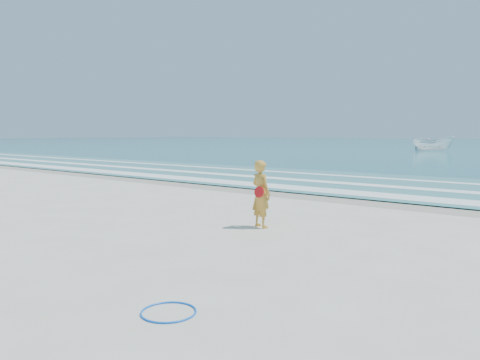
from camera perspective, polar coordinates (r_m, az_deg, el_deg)
The scene contains 9 objects.
ground at distance 10.74m, azimuth -16.37°, elevation -6.76°, with size 400.00×400.00×0.00m, color silver.
wet_sand at distance 17.41m, azimuth 8.77°, elevation -1.86°, with size 400.00×2.40×0.00m, color #B2A893.
shallow at distance 21.85m, azimuth 15.39°, elevation -0.36°, with size 400.00×10.00×0.01m, color #59B7AD.
foam_near at distance 18.53m, azimuth 10.79°, elevation -1.28°, with size 400.00×1.40×0.01m, color white.
foam_mid at distance 21.12m, azimuth 14.52°, elevation -0.51°, with size 400.00×0.90×0.01m, color white.
foam_far at distance 24.15m, azimuth 17.77°, elevation 0.16°, with size 400.00×0.60×0.01m, color white.
hoop at distance 6.25m, azimuth -8.69°, elevation -15.62°, with size 0.72×0.72×0.03m, color blue.
boat at distance 63.99m, azimuth 22.49°, elevation 4.14°, with size 1.86×4.94×1.91m, color white.
woman at distance 11.32m, azimuth 2.57°, elevation -1.70°, with size 0.68×0.54×1.64m.
Camera 1 is at (8.66, -5.93, 2.28)m, focal length 35.00 mm.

